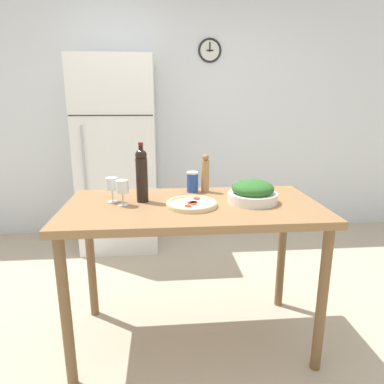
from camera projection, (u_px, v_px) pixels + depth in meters
name	position (u px, v px, depth m)	size (l,w,h in m)	color
ground_plane	(193.00, 337.00, 2.19)	(14.00, 14.00, 0.00)	#BCAD93
wall_back	(177.00, 117.00, 3.78)	(6.40, 0.08, 2.60)	silver
refrigerator	(118.00, 156.00, 3.44)	(0.75, 0.72, 1.87)	white
prep_counter	(193.00, 221.00, 1.99)	(1.46, 0.75, 0.90)	olive
wine_bottle	(142.00, 174.00, 1.97)	(0.07, 0.07, 0.35)	black
wine_glass_near	(122.00, 188.00, 1.91)	(0.07, 0.07, 0.15)	silver
wine_glass_far	(112.00, 185.00, 1.97)	(0.07, 0.07, 0.15)	silver
pepper_mill	(205.00, 174.00, 2.20)	(0.05, 0.05, 0.25)	#AD7F51
salad_bowl	(252.00, 192.00, 1.98)	(0.29, 0.29, 0.13)	white
homemade_pizza	(192.00, 204.00, 1.91)	(0.29, 0.29, 0.03)	beige
salt_canister	(192.00, 182.00, 2.21)	(0.07, 0.07, 0.13)	#284CA3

